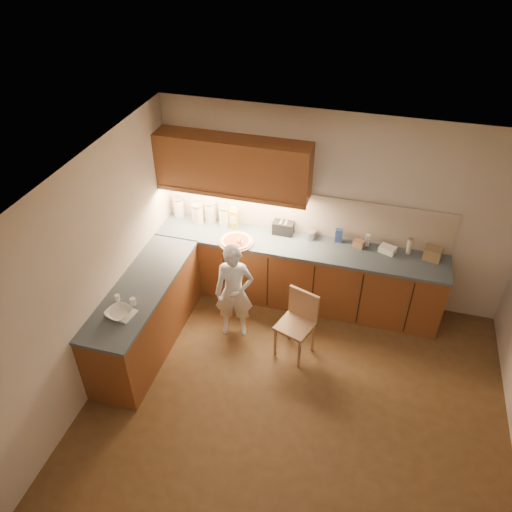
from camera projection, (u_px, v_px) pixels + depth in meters
The scene contains 24 objects.
room at pixel (305, 287), 4.55m from camera, with size 4.54×4.50×2.62m.
l_counter at pixel (248, 286), 6.44m from camera, with size 3.77×2.62×0.92m.
backsplash at pixel (304, 213), 6.44m from camera, with size 3.75×0.02×0.58m, color beige.
upper_cabinets at pixel (233, 165), 6.12m from camera, with size 1.95×0.36×0.73m.
pizza_on_board at pixel (236, 241), 6.40m from camera, with size 0.46×0.46×0.18m.
child at pixel (234, 292), 6.05m from camera, with size 0.47×0.31×1.30m, color white.
wooden_chair at pixel (298, 320), 5.88m from camera, with size 0.49×0.49×0.87m.
mixing_bowl at pixel (119, 313), 5.32m from camera, with size 0.27×0.27×0.07m, color white.
canister_a at pixel (179, 207), 6.83m from camera, with size 0.15×0.15×0.29m.
canister_b at pixel (198, 213), 6.72m from camera, with size 0.16×0.16×0.28m.
canister_c at pixel (210, 212), 6.73m from camera, with size 0.16×0.16×0.30m.
canister_d at pixel (225, 216), 6.67m from camera, with size 0.18×0.18×0.29m.
oil_jug at pixel (234, 218), 6.61m from camera, with size 0.11×0.08×0.32m.
toaster at pixel (283, 228), 6.53m from camera, with size 0.27×0.16×0.18m.
steel_pot at pixel (310, 234), 6.46m from camera, with size 0.16×0.16×0.12m.
blue_box at pixel (339, 235), 6.38m from camera, with size 0.09×0.06×0.18m, color #2E488A.
card_box_a at pixel (359, 244), 6.31m from camera, with size 0.13×0.10×0.10m, color #967050.
white_bottle at pixel (368, 240), 6.32m from camera, with size 0.05×0.05×0.16m, color white.
flat_pack at pixel (388, 249), 6.23m from camera, with size 0.20×0.14×0.08m, color white.
tall_jar at pixel (409, 246), 6.17m from camera, with size 0.07×0.07×0.22m.
card_box_b at pixel (433, 254), 6.09m from camera, with size 0.20×0.16×0.16m, color #997C52.
dough_cloth at pixel (122, 313), 5.35m from camera, with size 0.28×0.22×0.02m, color white.
spice_jar_a at pixel (117, 298), 5.51m from camera, with size 0.06×0.06×0.07m, color white.
spice_jar_b at pixel (133, 301), 5.45m from camera, with size 0.06×0.06×0.08m, color white.
Camera 1 is at (0.51, -3.46, 4.63)m, focal length 35.00 mm.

